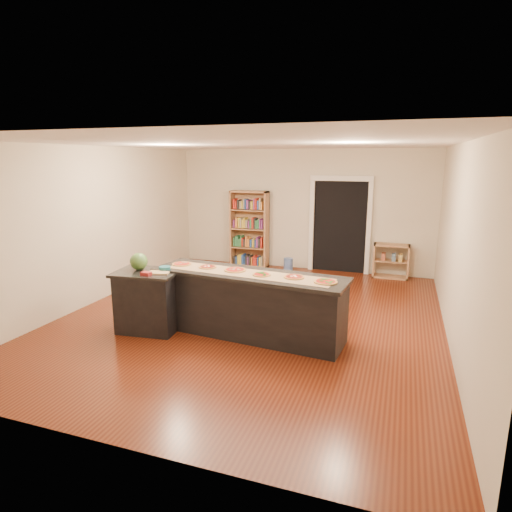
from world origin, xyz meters
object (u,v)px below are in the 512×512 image
(bookshelf, at_px, (249,229))
(kitchen_island, at_px, (248,304))
(waste_bin, at_px, (288,265))
(side_counter, at_px, (149,301))
(low_shelf, at_px, (391,261))
(watermelon, at_px, (139,262))

(bookshelf, bearing_deg, kitchen_island, -70.20)
(waste_bin, bearing_deg, side_counter, -105.00)
(bookshelf, height_order, low_shelf, bookshelf)
(waste_bin, relative_size, watermelon, 1.19)
(low_shelf, xyz_separation_m, watermelon, (-3.53, -4.28, 0.68))
(kitchen_island, xyz_separation_m, bookshelf, (-1.43, 3.98, 0.43))
(bookshelf, distance_m, low_shelf, 3.36)
(waste_bin, distance_m, watermelon, 4.37)
(kitchen_island, xyz_separation_m, waste_bin, (-0.39, 3.78, -0.33))
(kitchen_island, relative_size, low_shelf, 3.83)
(bookshelf, xyz_separation_m, low_shelf, (3.32, 0.00, -0.54))
(kitchen_island, relative_size, waste_bin, 9.30)
(side_counter, height_order, waste_bin, side_counter)
(side_counter, bearing_deg, waste_bin, 68.58)
(low_shelf, relative_size, watermelon, 2.88)
(low_shelf, distance_m, watermelon, 5.59)
(kitchen_island, bearing_deg, bookshelf, 115.24)
(bookshelf, bearing_deg, low_shelf, 0.02)
(bookshelf, xyz_separation_m, waste_bin, (1.04, -0.20, -0.76))
(bookshelf, height_order, watermelon, bookshelf)
(bookshelf, bearing_deg, side_counter, -90.81)
(bookshelf, relative_size, waste_bin, 5.88)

